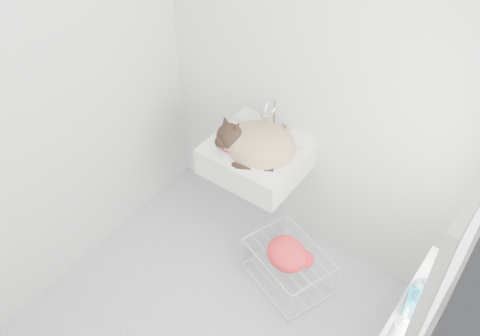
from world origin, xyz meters
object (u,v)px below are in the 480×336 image
Objects in this scene: wire_rack at (288,268)px; bottle_b at (412,313)px; sink at (256,147)px; bottle_c at (420,297)px; cat at (256,144)px.

wire_rack is 1.14m from bottle_b.
sink is at bearing 156.87° from bottle_b.
sink is at bearing 160.95° from bottle_c.
bottle_c is (1.25, -0.43, 0.00)m from sink.
sink is 2.89× the size of bottle_b.
sink is 1.13× the size of cat.
wire_rack is at bearing -26.30° from sink.
sink is at bearing 153.70° from wire_rack.
bottle_b reaches higher than bottle_c.
bottle_b is at bearing -21.54° from wire_rack.
wire_rack is 3.30× the size of bottle_c.
bottle_c is at bearing -15.27° from wire_rack.
cat reaches higher than bottle_c.
bottle_c is at bearing 90.00° from bottle_b.
cat reaches higher than bottle_b.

